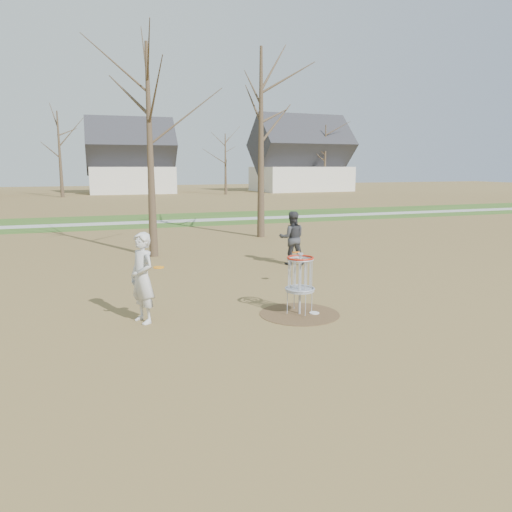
{
  "coord_description": "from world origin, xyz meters",
  "views": [
    {
      "loc": [
        -4.55,
        -9.82,
        3.26
      ],
      "look_at": [
        -0.5,
        1.5,
        1.1
      ],
      "focal_mm": 35.0,
      "sensor_mm": 36.0,
      "label": 1
    }
  ],
  "objects_px": {
    "player_standing": "(142,278)",
    "disc_grounded": "(314,313)",
    "player_throwing": "(292,238)",
    "disc_golf_basket": "(300,274)"
  },
  "relations": [
    {
      "from": "player_standing",
      "to": "disc_grounded",
      "type": "bearing_deg",
      "value": 55.43
    },
    {
      "from": "player_throwing",
      "to": "player_standing",
      "type": "bearing_deg",
      "value": 57.14
    },
    {
      "from": "player_standing",
      "to": "player_throwing",
      "type": "height_order",
      "value": "player_standing"
    },
    {
      "from": "player_throwing",
      "to": "disc_golf_basket",
      "type": "bearing_deg",
      "value": 84.35
    },
    {
      "from": "player_standing",
      "to": "disc_grounded",
      "type": "xyz_separation_m",
      "value": [
        3.68,
        -0.68,
        -0.94
      ]
    },
    {
      "from": "player_standing",
      "to": "disc_grounded",
      "type": "distance_m",
      "value": 3.86
    },
    {
      "from": "player_throwing",
      "to": "disc_grounded",
      "type": "bearing_deg",
      "value": 87.68
    },
    {
      "from": "player_standing",
      "to": "disc_golf_basket",
      "type": "distance_m",
      "value": 3.41
    },
    {
      "from": "disc_grounded",
      "to": "disc_golf_basket",
      "type": "xyz_separation_m",
      "value": [
        -0.32,
        0.1,
        0.89
      ]
    },
    {
      "from": "player_throwing",
      "to": "disc_grounded",
      "type": "xyz_separation_m",
      "value": [
        -1.84,
        -5.44,
        -0.88
      ]
    }
  ]
}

